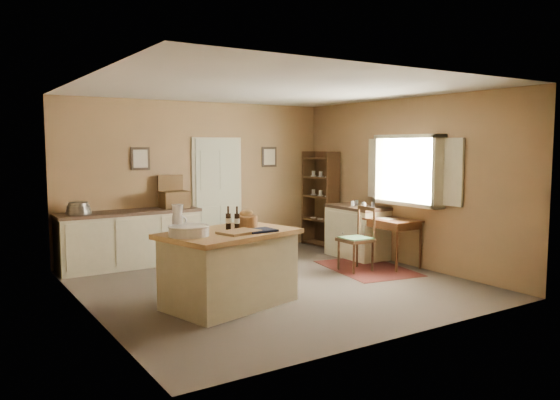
% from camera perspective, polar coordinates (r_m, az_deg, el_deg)
% --- Properties ---
extents(ground, '(5.00, 5.00, 0.00)m').
position_cam_1_polar(ground, '(7.75, -0.64, -8.77)').
color(ground, brown).
rests_on(ground, ground).
extents(wall_back, '(5.00, 0.10, 2.70)m').
position_cam_1_polar(wall_back, '(9.73, -8.49, 2.20)').
color(wall_back, olive).
rests_on(wall_back, ground).
extents(wall_front, '(5.00, 0.10, 2.70)m').
position_cam_1_polar(wall_front, '(5.58, 13.12, -0.51)').
color(wall_front, olive).
rests_on(wall_front, ground).
extents(wall_left, '(0.10, 5.00, 2.70)m').
position_cam_1_polar(wall_left, '(6.56, -19.50, 0.23)').
color(wall_left, olive).
rests_on(wall_left, ground).
extents(wall_right, '(0.10, 5.00, 2.70)m').
position_cam_1_polar(wall_right, '(9.10, 12.82, 1.87)').
color(wall_right, olive).
rests_on(wall_right, ground).
extents(ceiling, '(5.00, 5.00, 0.00)m').
position_cam_1_polar(ceiling, '(7.54, -0.66, 11.51)').
color(ceiling, silver).
rests_on(ceiling, wall_back).
extents(door, '(0.97, 0.06, 2.11)m').
position_cam_1_polar(door, '(9.88, -6.54, 0.56)').
color(door, beige).
rests_on(door, ground).
extents(framed_prints, '(2.82, 0.02, 0.38)m').
position_cam_1_polar(framed_prints, '(9.78, -7.40, 4.40)').
color(framed_prints, black).
rests_on(framed_prints, ground).
extents(window, '(0.25, 1.99, 1.12)m').
position_cam_1_polar(window, '(8.90, 13.42, 3.06)').
color(window, beige).
rests_on(window, ground).
extents(work_island, '(1.79, 1.40, 1.20)m').
position_cam_1_polar(work_island, '(6.69, -5.39, -6.90)').
color(work_island, beige).
rests_on(work_island, ground).
extents(sideboard, '(2.25, 0.64, 1.18)m').
position_cam_1_polar(sideboard, '(9.08, -15.38, -3.72)').
color(sideboard, beige).
rests_on(sideboard, ground).
extents(rug, '(1.35, 1.76, 0.01)m').
position_cam_1_polar(rug, '(8.79, 9.09, -7.06)').
color(rug, '#451412').
rests_on(rug, ground).
extents(writing_desk, '(0.59, 0.97, 0.82)m').
position_cam_1_polar(writing_desk, '(8.97, 11.31, -2.50)').
color(writing_desk, '#371B0D').
rests_on(writing_desk, ground).
extents(desk_chair, '(0.46, 0.46, 0.97)m').
position_cam_1_polar(desk_chair, '(8.51, 7.91, -4.15)').
color(desk_chair, '#321F11').
rests_on(desk_chair, ground).
extents(right_cabinet, '(0.62, 1.12, 0.99)m').
position_cam_1_polar(right_cabinet, '(9.57, 8.06, -3.24)').
color(right_cabinet, beige).
rests_on(right_cabinet, ground).
extents(shelving_unit, '(0.31, 0.82, 1.82)m').
position_cam_1_polar(shelving_unit, '(10.54, 4.41, 0.11)').
color(shelving_unit, '#321F11').
rests_on(shelving_unit, ground).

